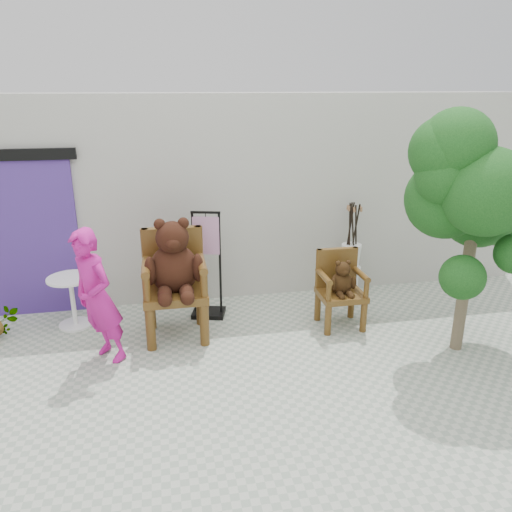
{
  "coord_description": "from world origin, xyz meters",
  "views": [
    {
      "loc": [
        -1.23,
        -4.44,
        3.11
      ],
      "look_at": [
        -0.04,
        1.72,
        0.95
      ],
      "focal_mm": 35.0,
      "sensor_mm": 36.0,
      "label": 1
    }
  ],
  "objects_px": {
    "chair_big": "(174,270)",
    "display_stand": "(208,277)",
    "tree": "(469,194)",
    "person": "(97,297)",
    "stool_bucket": "(351,255)",
    "chair_small": "(340,284)",
    "cafe_table": "(72,296)"
  },
  "relations": [
    {
      "from": "tree",
      "to": "display_stand",
      "type": "bearing_deg",
      "value": 151.29
    },
    {
      "from": "person",
      "to": "tree",
      "type": "distance_m",
      "value": 4.34
    },
    {
      "from": "chair_big",
      "to": "tree",
      "type": "distance_m",
      "value": 3.58
    },
    {
      "from": "cafe_table",
      "to": "display_stand",
      "type": "relative_size",
      "value": 0.47
    },
    {
      "from": "chair_small",
      "to": "display_stand",
      "type": "xyz_separation_m",
      "value": [
        -1.72,
        0.61,
        -0.01
      ]
    },
    {
      "from": "person",
      "to": "stool_bucket",
      "type": "height_order",
      "value": "person"
    },
    {
      "from": "chair_big",
      "to": "cafe_table",
      "type": "bearing_deg",
      "value": 158.47
    },
    {
      "from": "person",
      "to": "cafe_table",
      "type": "distance_m",
      "value": 1.2
    },
    {
      "from": "chair_small",
      "to": "display_stand",
      "type": "bearing_deg",
      "value": 160.3
    },
    {
      "from": "chair_small",
      "to": "stool_bucket",
      "type": "distance_m",
      "value": 1.07
    },
    {
      "from": "chair_small",
      "to": "stool_bucket",
      "type": "height_order",
      "value": "stool_bucket"
    },
    {
      "from": "chair_small",
      "to": "display_stand",
      "type": "relative_size",
      "value": 0.68
    },
    {
      "from": "chair_big",
      "to": "tree",
      "type": "bearing_deg",
      "value": -17.33
    },
    {
      "from": "chair_small",
      "to": "tree",
      "type": "bearing_deg",
      "value": -40.22
    },
    {
      "from": "display_stand",
      "to": "tree",
      "type": "bearing_deg",
      "value": -14.16
    },
    {
      "from": "cafe_table",
      "to": "stool_bucket",
      "type": "xyz_separation_m",
      "value": [
        4.04,
        0.31,
        0.2
      ]
    },
    {
      "from": "chair_small",
      "to": "cafe_table",
      "type": "height_order",
      "value": "chair_small"
    },
    {
      "from": "chair_small",
      "to": "cafe_table",
      "type": "relative_size",
      "value": 1.46
    },
    {
      "from": "person",
      "to": "display_stand",
      "type": "height_order",
      "value": "person"
    },
    {
      "from": "display_stand",
      "to": "stool_bucket",
      "type": "xyz_separation_m",
      "value": [
        2.23,
        0.33,
        0.06
      ]
    },
    {
      "from": "person",
      "to": "tree",
      "type": "xyz_separation_m",
      "value": [
        4.16,
        -0.52,
        1.14
      ]
    },
    {
      "from": "chair_big",
      "to": "cafe_table",
      "type": "relative_size",
      "value": 2.25
    },
    {
      "from": "cafe_table",
      "to": "tree",
      "type": "distance_m",
      "value": 5.11
    },
    {
      "from": "person",
      "to": "tree",
      "type": "height_order",
      "value": "tree"
    },
    {
      "from": "stool_bucket",
      "to": "chair_small",
      "type": "bearing_deg",
      "value": -118.46
    },
    {
      "from": "cafe_table",
      "to": "tree",
      "type": "relative_size",
      "value": 0.24
    },
    {
      "from": "person",
      "to": "display_stand",
      "type": "distance_m",
      "value": 1.71
    },
    {
      "from": "chair_small",
      "to": "cafe_table",
      "type": "distance_m",
      "value": 3.59
    },
    {
      "from": "person",
      "to": "stool_bucket",
      "type": "distance_m",
      "value": 3.83
    },
    {
      "from": "chair_big",
      "to": "display_stand",
      "type": "bearing_deg",
      "value": 48.26
    },
    {
      "from": "chair_big",
      "to": "person",
      "type": "relative_size",
      "value": 0.96
    },
    {
      "from": "display_stand",
      "to": "tree",
      "type": "distance_m",
      "value": 3.48
    }
  ]
}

